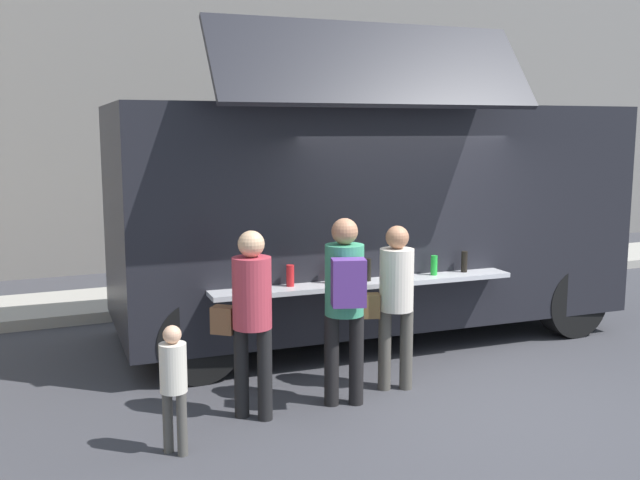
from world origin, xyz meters
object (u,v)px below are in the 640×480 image
at_px(trash_bin, 512,249).
at_px(customer_rear_waiting, 250,308).
at_px(customer_front_ordering, 395,293).
at_px(child_near_queue, 173,378).
at_px(customer_mid_with_backpack, 345,293).
at_px(food_truck_main, 367,211).

bearing_deg(trash_bin, customer_rear_waiting, -145.39).
height_order(customer_front_ordering, child_near_queue, customer_front_ordering).
bearing_deg(customer_front_ordering, trash_bin, -29.08).
bearing_deg(customer_mid_with_backpack, customer_rear_waiting, 102.80).
distance_m(customer_front_ordering, customer_rear_waiting, 1.54).
xyz_separation_m(customer_front_ordering, customer_rear_waiting, (-1.53, -0.13, 0.03)).
height_order(food_truck_main, child_near_queue, food_truck_main).
height_order(food_truck_main, customer_rear_waiting, food_truck_main).
distance_m(customer_front_ordering, customer_mid_with_backpack, 0.69).
bearing_deg(customer_rear_waiting, child_near_queue, 160.52).
height_order(trash_bin, child_near_queue, child_near_queue).
relative_size(food_truck_main, customer_mid_with_backpack, 3.51).
bearing_deg(customer_mid_with_backpack, customer_front_ordering, -54.03).
bearing_deg(trash_bin, customer_front_ordering, -138.57).
relative_size(trash_bin, child_near_queue, 0.86).
distance_m(trash_bin, customer_rear_waiting, 7.72).
xyz_separation_m(customer_front_ordering, customer_mid_with_backpack, (-0.64, -0.21, 0.11)).
bearing_deg(customer_front_ordering, child_near_queue, 123.59).
xyz_separation_m(food_truck_main, trash_bin, (4.13, 2.32, -1.10)).
height_order(trash_bin, customer_rear_waiting, customer_rear_waiting).
bearing_deg(customer_front_ordering, food_truck_main, 0.05).
bearing_deg(customer_rear_waiting, food_truck_main, -6.30).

